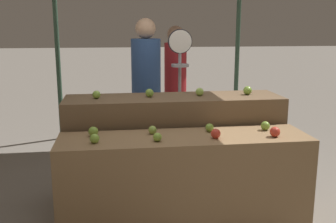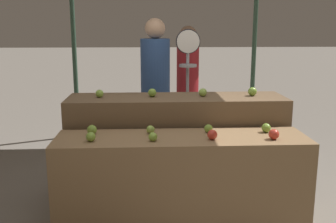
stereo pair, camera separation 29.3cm
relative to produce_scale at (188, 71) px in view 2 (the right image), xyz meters
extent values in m
cylinder|color=#33513D|center=(-1.58, 1.71, 0.04)|extent=(0.07, 0.07, 2.54)
cylinder|color=#33513D|center=(1.22, 1.71, 0.04)|extent=(0.07, 0.07, 2.54)
cube|color=olive|center=(-0.18, -1.31, -0.82)|extent=(2.10, 0.55, 0.83)
cube|color=brown|center=(-0.18, -0.71, -0.70)|extent=(2.10, 0.55, 1.06)
sphere|color=#84AD3D|center=(-0.91, -1.41, -0.36)|extent=(0.08, 0.08, 0.08)
sphere|color=#84AD3D|center=(-0.42, -1.43, -0.37)|extent=(0.07, 0.07, 0.07)
sphere|color=red|center=(0.06, -1.41, -0.36)|extent=(0.08, 0.08, 0.08)
sphere|color=red|center=(0.56, -1.43, -0.36)|extent=(0.09, 0.09, 0.09)
sphere|color=#7AA338|center=(-0.93, -1.21, -0.36)|extent=(0.08, 0.08, 0.08)
sphere|color=#8EB247|center=(-0.44, -1.20, -0.37)|extent=(0.07, 0.07, 0.07)
sphere|color=#7AA338|center=(0.06, -1.20, -0.36)|extent=(0.07, 0.07, 0.07)
sphere|color=#7AA338|center=(0.56, -1.21, -0.36)|extent=(0.08, 0.08, 0.08)
sphere|color=#84AD3D|center=(-0.92, -0.72, -0.13)|extent=(0.08, 0.08, 0.08)
sphere|color=#7AA338|center=(-0.42, -0.71, -0.13)|extent=(0.08, 0.08, 0.08)
sphere|color=#8EB247|center=(0.08, -0.70, -0.13)|extent=(0.08, 0.08, 0.08)
sphere|color=#7AA338|center=(0.56, -0.70, -0.13)|extent=(0.09, 0.09, 0.09)
cylinder|color=#99999E|center=(0.00, 0.01, -0.44)|extent=(0.04, 0.04, 1.59)
cylinder|color=black|center=(0.00, 0.01, 0.33)|extent=(0.28, 0.01, 0.28)
cylinder|color=silver|center=(0.00, -0.01, 0.33)|extent=(0.25, 0.02, 0.25)
cylinder|color=#99999E|center=(0.00, -0.01, 0.13)|extent=(0.01, 0.01, 0.14)
cylinder|color=#99999E|center=(0.00, -0.01, 0.06)|extent=(0.20, 0.20, 0.03)
cube|color=#2D2D38|center=(-0.36, 0.30, -0.81)|extent=(0.30, 0.25, 0.85)
cylinder|color=#2D4C84|center=(-0.36, 0.30, -0.02)|extent=(0.46, 0.46, 0.74)
sphere|color=tan|center=(-0.36, 0.30, 0.47)|extent=(0.24, 0.24, 0.24)
cube|color=#2D2D38|center=(0.10, 0.94, -0.83)|extent=(0.25, 0.17, 0.81)
cylinder|color=maroon|center=(0.10, 0.94, -0.08)|extent=(0.34, 0.34, 0.70)
sphere|color=#936B51|center=(0.10, 0.94, 0.39)|extent=(0.23, 0.23, 0.23)
camera|label=1|loc=(-0.75, -4.41, 0.50)|focal=42.00mm
camera|label=2|loc=(-0.46, -4.44, 0.50)|focal=42.00mm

